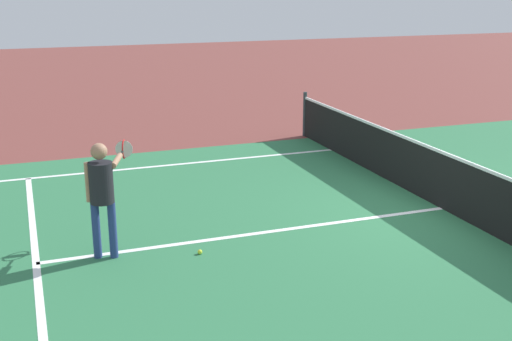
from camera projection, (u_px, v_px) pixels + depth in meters
ground_plane at (441, 208)px, 10.77m from camera, size 60.00×60.00×0.00m
court_surface_inbounds at (441, 208)px, 10.77m from camera, size 10.62×24.40×0.00m
line_sideline_left at (53, 176)px, 12.52m from camera, size 0.10×11.89×0.01m
line_service_near at (36, 263)px, 8.67m from camera, size 8.22×0.10×0.01m
line_center_service at (261, 233)px, 9.72m from camera, size 0.10×6.40×0.01m
net at (444, 180)px, 10.63m from camera, size 11.21×0.09×1.07m
player_near at (102, 187)px, 8.62m from camera, size 1.09×0.76×1.60m
tennis_ball_mid_court at (200, 252)px, 8.96m from camera, size 0.07×0.07×0.07m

